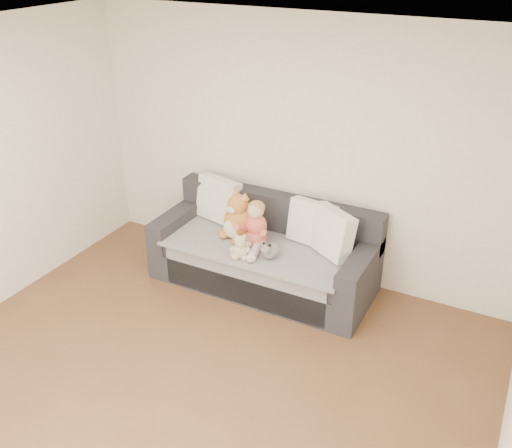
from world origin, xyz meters
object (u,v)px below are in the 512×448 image
Objects in this scene: sofa at (265,255)px; plush_cat at (239,220)px; sippy_cup at (247,241)px; toddler at (255,228)px; teddy_bear at (240,249)px.

plush_cat is (-0.26, -0.04, 0.36)m from sofa.
toddler is at bearing 28.71° from sippy_cup.
teddy_bear is 2.24× the size of sippy_cup.
sofa is 0.30m from sippy_cup.
teddy_bear is at bearing -77.19° from sippy_cup.
sofa reaches higher than teddy_bear.
toddler is at bearing -6.44° from plush_cat.
teddy_bear is (-0.02, -0.26, -0.10)m from toddler.
toddler reaches higher than sippy_cup.
toddler is 0.28m from teddy_bear.
sofa is at bearing 58.17° from sippy_cup.
toddler is (-0.04, -0.14, 0.36)m from sofa.
teddy_bear reaches higher than sippy_cup.
plush_cat is (-0.22, 0.09, -0.00)m from toddler.
sofa is at bearing 58.46° from teddy_bear.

